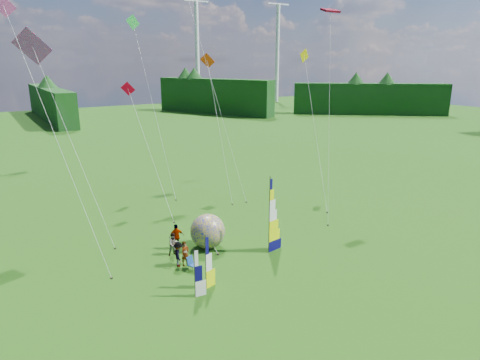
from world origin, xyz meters
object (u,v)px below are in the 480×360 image
spectator_a (185,253)px  kite_whale (211,73)px  side_banner_left (206,264)px  bol_inflatable (208,231)px  spectator_b (174,244)px  side_banner_far (195,275)px  spectator_d (177,237)px  spectator_c (178,254)px  camp_chair (193,264)px  feather_banner_main (269,217)px

spectator_a → kite_whale: kite_whale is taller
side_banner_left → bol_inflatable: (2.88, 5.23, -0.40)m
spectator_b → kite_whale: 20.10m
side_banner_far → spectator_d: side_banner_far is taller
side_banner_far → spectator_b: bearing=83.9°
spectator_c → camp_chair: spectator_c is taller
side_banner_left → camp_chair: 2.82m
side_banner_far → spectator_d: bearing=80.5°
spectator_b → spectator_d: size_ratio=0.87×
spectator_d → spectator_c: bearing=76.8°
side_banner_far → camp_chair: bearing=72.3°
spectator_d → side_banner_far: bearing=82.9°
side_banner_left → camp_chair: (0.33, 2.54, -1.18)m
spectator_b → kite_whale: bearing=53.8°
spectator_a → camp_chair: size_ratio=1.73×
spectator_d → spectator_b: bearing=62.9°
side_banner_left → bol_inflatable: side_banner_left is taller
bol_inflatable → kite_whale: (7.65, 13.27, 10.77)m
spectator_c → side_banner_far: bearing=-174.4°
kite_whale → bol_inflatable: bearing=-101.0°
kite_whale → feather_banner_main: bearing=-86.1°
feather_banner_main → kite_whale: 19.36m
spectator_c → camp_chair: size_ratio=1.77×
spectator_b → camp_chair: 2.84m
bol_inflatable → spectator_d: bol_inflatable is taller
feather_banner_main → side_banner_left: (-6.12, -2.10, -1.07)m
spectator_c → kite_whale: kite_whale is taller
spectator_d → camp_chair: 3.74m
feather_banner_main → bol_inflatable: bearing=125.4°
side_banner_far → bol_inflatable: (3.85, 5.71, -0.20)m
side_banner_left → camp_chair: bearing=68.1°
bol_inflatable → kite_whale: kite_whale is taller
side_banner_far → spectator_b: 6.01m
spectator_d → kite_whale: kite_whale is taller
spectator_d → kite_whale: 19.17m
spectator_b → spectator_d: bearing=56.7°
spectator_a → spectator_d: size_ratio=0.89×
feather_banner_main → side_banner_far: (-7.09, -2.59, -1.27)m
feather_banner_main → kite_whale: (4.41, 16.40, 9.31)m
side_banner_left → camp_chair: size_ratio=3.44×
spectator_b → kite_whale: size_ratio=0.07×
feather_banner_main → spectator_d: (-5.27, 4.12, -1.79)m
camp_chair → side_banner_left: bearing=-118.7°
spectator_b → spectator_c: 1.82m
camp_chair → spectator_d: bearing=60.8°
spectator_d → camp_chair: bearing=90.1°
camp_chair → kite_whale: bearing=36.1°
side_banner_left → feather_banner_main: bearing=4.5°
bol_inflatable → spectator_b: size_ratio=1.54×
kite_whale → side_banner_far: bearing=-102.3°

